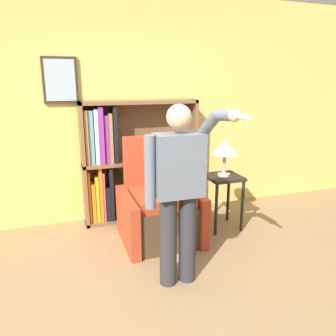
% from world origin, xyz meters
% --- Properties ---
extents(ground_plane, '(14.00, 14.00, 0.00)m').
position_xyz_m(ground_plane, '(0.00, 0.00, 0.00)').
color(ground_plane, '#937551').
extents(wall_back, '(8.00, 0.11, 2.80)m').
position_xyz_m(wall_back, '(-0.01, 2.03, 1.40)').
color(wall_back, '#E0C160').
rests_on(wall_back, ground_plane).
extents(bookcase, '(1.45, 0.28, 1.52)m').
position_xyz_m(bookcase, '(-0.13, 1.87, 0.77)').
color(bookcase, brown).
rests_on(bookcase, ground_plane).
extents(armchair, '(0.85, 0.83, 1.14)m').
position_xyz_m(armchair, '(0.12, 1.23, 0.36)').
color(armchair, '#4C3823').
rests_on(armchair, ground_plane).
extents(person_standing, '(0.55, 0.78, 1.58)m').
position_xyz_m(person_standing, '(0.03, 0.33, 0.90)').
color(person_standing, '#2D2D33').
rests_on(person_standing, ground_plane).
extents(side_table, '(0.40, 0.40, 0.66)m').
position_xyz_m(side_table, '(0.94, 1.23, 0.53)').
color(side_table, black).
rests_on(side_table, ground_plane).
extents(table_lamp, '(0.30, 0.30, 0.43)m').
position_xyz_m(table_lamp, '(0.94, 1.23, 0.99)').
color(table_lamp, '#B7B2A8').
rests_on(table_lamp, side_table).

